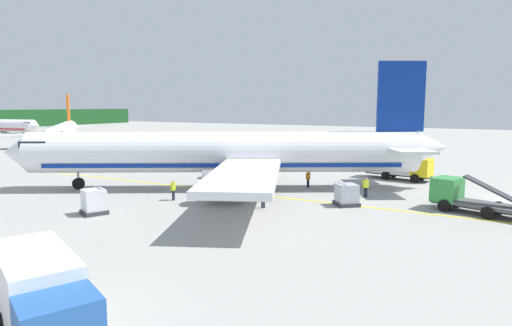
% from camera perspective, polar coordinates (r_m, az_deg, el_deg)
% --- Properties ---
extents(ground, '(240.00, 320.00, 0.20)m').
position_cam_1_polar(ground, '(63.07, -19.19, -0.13)').
color(ground, '#999993').
extents(airliner_foreground, '(32.02, 37.77, 11.90)m').
position_cam_1_polar(airliner_foreground, '(41.06, -3.40, 1.29)').
color(airliner_foreground, white).
rests_on(airliner_foreground, ground).
extents(airliner_mid_apron, '(26.68, 28.03, 10.12)m').
position_cam_1_polar(airliner_mid_apron, '(87.83, -23.84, 3.65)').
color(airliner_mid_apron, white).
rests_on(airliner_mid_apron, ground).
extents(service_truck_fuel, '(3.32, 6.99, 2.66)m').
position_cam_1_polar(service_truck_fuel, '(49.02, 18.01, -0.27)').
color(service_truck_fuel, yellow).
rests_on(service_truck_fuel, ground).
extents(service_truck_baggage, '(4.82, 7.07, 2.81)m').
position_cam_1_polar(service_truck_baggage, '(16.87, -26.25, -15.09)').
color(service_truck_baggage, '#2659A5').
rests_on(service_truck_baggage, ground).
extents(service_truck_catering, '(4.06, 7.23, 2.75)m').
position_cam_1_polar(service_truck_catering, '(36.00, 25.43, -3.91)').
color(service_truck_catering, '#338C3F').
rests_on(service_truck_catering, ground).
extents(cargo_container_near, '(2.39, 2.39, 1.83)m').
position_cam_1_polar(cargo_container_near, '(35.18, 11.68, -4.08)').
color(cargo_container_near, '#333338').
rests_on(cargo_container_near, ground).
extents(cargo_container_mid, '(2.17, 2.17, 1.95)m').
position_cam_1_polar(cargo_container_mid, '(33.90, -20.34, -4.73)').
color(cargo_container_mid, '#333338').
rests_on(cargo_container_mid, ground).
extents(crew_marshaller, '(0.55, 0.43, 1.70)m').
position_cam_1_polar(crew_marshaller, '(33.57, 0.93, -4.23)').
color(crew_marshaller, '#191E33').
rests_on(crew_marshaller, ground).
extents(crew_loader_left, '(0.49, 0.47, 1.69)m').
position_cam_1_polar(crew_loader_left, '(38.67, 14.11, -2.90)').
color(crew_loader_left, '#191E33').
rests_on(crew_loader_left, ground).
extents(crew_loader_right, '(0.61, 0.33, 1.63)m').
position_cam_1_polar(crew_loader_right, '(42.29, 6.81, -1.90)').
color(crew_loader_right, '#191E33').
rests_on(crew_loader_right, ground).
extents(crew_supervisor, '(0.62, 0.30, 1.68)m').
position_cam_1_polar(crew_supervisor, '(36.99, -10.73, -3.28)').
color(crew_supervisor, '#191E33').
rests_on(crew_supervisor, ground).
extents(apron_guide_line, '(0.30, 60.00, 0.01)m').
position_cam_1_polar(apron_guide_line, '(38.23, 1.32, -4.31)').
color(apron_guide_line, yellow).
rests_on(apron_guide_line, ground).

